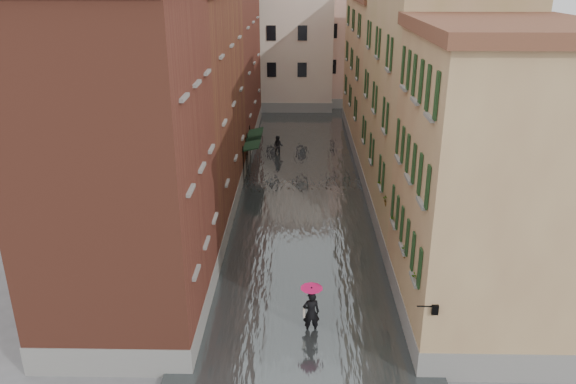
# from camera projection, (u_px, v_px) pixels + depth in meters

# --- Properties ---
(ground) EXTENTS (120.00, 120.00, 0.00)m
(ground) POSITION_uv_depth(u_px,v_px,m) (303.00, 290.00, 25.57)
(ground) COLOR #555557
(ground) RESTS_ON ground
(floodwater) EXTENTS (10.00, 60.00, 0.20)m
(floodwater) POSITION_uv_depth(u_px,v_px,m) (302.00, 186.00, 37.62)
(floodwater) COLOR #444A4B
(floodwater) RESTS_ON ground
(building_left_near) EXTENTS (6.00, 8.00, 13.00)m
(building_left_near) POSITION_uv_depth(u_px,v_px,m) (122.00, 169.00, 21.45)
(building_left_near) COLOR brown
(building_left_near) RESTS_ON ground
(building_left_mid) EXTENTS (6.00, 14.00, 12.50)m
(building_left_mid) POSITION_uv_depth(u_px,v_px,m) (180.00, 109.00, 31.77)
(building_left_mid) COLOR brown
(building_left_mid) RESTS_ON ground
(building_left_far) EXTENTS (6.00, 16.00, 14.00)m
(building_left_far) POSITION_uv_depth(u_px,v_px,m) (216.00, 58.00, 45.44)
(building_left_far) COLOR brown
(building_left_far) RESTS_ON ground
(building_right_near) EXTENTS (6.00, 8.00, 11.50)m
(building_right_near) POSITION_uv_depth(u_px,v_px,m) (488.00, 190.00, 21.46)
(building_right_near) COLOR #A27853
(building_right_near) RESTS_ON ground
(building_right_mid) EXTENTS (6.00, 14.00, 13.00)m
(building_right_mid) POSITION_uv_depth(u_px,v_px,m) (429.00, 106.00, 31.41)
(building_right_mid) COLOR tan
(building_right_mid) RESTS_ON ground
(building_right_far) EXTENTS (6.00, 16.00, 11.50)m
(building_right_far) POSITION_uv_depth(u_px,v_px,m) (389.00, 74.00, 45.64)
(building_right_far) COLOR #A27853
(building_right_far) RESTS_ON ground
(building_end_cream) EXTENTS (12.00, 9.00, 13.00)m
(building_end_cream) POSITION_uv_depth(u_px,v_px,m) (273.00, 43.00, 58.57)
(building_end_cream) COLOR beige
(building_end_cream) RESTS_ON ground
(building_end_pink) EXTENTS (10.00, 9.00, 12.00)m
(building_end_pink) POSITION_uv_depth(u_px,v_px,m) (358.00, 46.00, 60.44)
(building_end_pink) COLOR tan
(building_end_pink) RESTS_ON ground
(awning_near) EXTENTS (1.09, 3.17, 2.80)m
(awning_near) POSITION_uv_depth(u_px,v_px,m) (252.00, 144.00, 38.49)
(awning_near) COLOR black
(awning_near) RESTS_ON ground
(awning_far) EXTENTS (1.09, 3.30, 2.80)m
(awning_far) POSITION_uv_depth(u_px,v_px,m) (254.00, 136.00, 40.46)
(awning_far) COLOR black
(awning_far) RESTS_ON ground
(wall_lantern) EXTENTS (0.71, 0.22, 0.35)m
(wall_lantern) POSITION_uv_depth(u_px,v_px,m) (434.00, 309.00, 18.80)
(wall_lantern) COLOR black
(wall_lantern) RESTS_ON ground
(window_planters) EXTENTS (0.59, 10.40, 0.84)m
(window_planters) POSITION_uv_depth(u_px,v_px,m) (398.00, 216.00, 24.64)
(window_planters) COLOR brown
(window_planters) RESTS_ON ground
(pedestrian_main) EXTENTS (0.89, 0.89, 2.06)m
(pedestrian_main) POSITION_uv_depth(u_px,v_px,m) (311.00, 307.00, 22.14)
(pedestrian_main) COLOR black
(pedestrian_main) RESTS_ON ground
(pedestrian_far) EXTENTS (0.86, 0.70, 1.63)m
(pedestrian_far) POSITION_uv_depth(u_px,v_px,m) (278.00, 146.00, 43.73)
(pedestrian_far) COLOR black
(pedestrian_far) RESTS_ON ground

